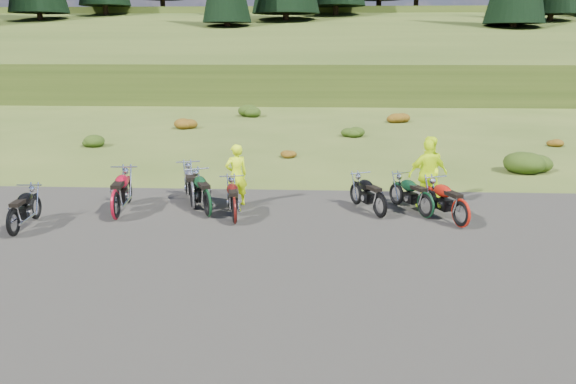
# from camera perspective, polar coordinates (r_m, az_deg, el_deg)

# --- Properties ---
(ground) EXTENTS (300.00, 300.00, 0.00)m
(ground) POSITION_cam_1_polar(r_m,az_deg,el_deg) (13.45, -0.56, -4.20)
(ground) COLOR #374B19
(ground) RESTS_ON ground
(gravel_pad) EXTENTS (20.00, 12.00, 0.04)m
(gravel_pad) POSITION_cam_1_polar(r_m,az_deg,el_deg) (11.58, -1.17, -7.43)
(gravel_pad) COLOR black
(gravel_pad) RESTS_ON ground
(hill_slope) EXTENTS (300.00, 45.97, 9.37)m
(hill_slope) POSITION_cam_1_polar(r_m,az_deg,el_deg) (62.84, 2.25, 10.83)
(hill_slope) COLOR #2E3F15
(hill_slope) RESTS_ON ground
(hill_plateau) EXTENTS (300.00, 90.00, 9.17)m
(hill_plateau) POSITION_cam_1_polar(r_m,az_deg,el_deg) (122.77, 2.63, 12.79)
(hill_plateau) COLOR #2E3F15
(hill_plateau) RESTS_ON ground
(shrub_1) EXTENTS (1.03, 1.03, 0.61)m
(shrub_1) POSITION_cam_1_polar(r_m,az_deg,el_deg) (26.26, -19.29, 5.07)
(shrub_1) COLOR #1F360D
(shrub_1) RESTS_ON ground
(shrub_2) EXTENTS (1.30, 1.30, 0.77)m
(shrub_2) POSITION_cam_1_polar(r_m,az_deg,el_deg) (30.37, -10.46, 7.03)
(shrub_2) COLOR brown
(shrub_2) RESTS_ON ground
(shrub_3) EXTENTS (1.56, 1.56, 0.92)m
(shrub_3) POSITION_cam_1_polar(r_m,az_deg,el_deg) (35.05, -3.81, 8.38)
(shrub_3) COLOR #1F360D
(shrub_3) RESTS_ON ground
(shrub_4) EXTENTS (0.77, 0.77, 0.45)m
(shrub_4) POSITION_cam_1_polar(r_m,az_deg,el_deg) (22.31, -0.15, 4.10)
(shrub_4) COLOR brown
(shrub_4) RESTS_ON ground
(shrub_5) EXTENTS (1.03, 1.03, 0.61)m
(shrub_5) POSITION_cam_1_polar(r_m,az_deg,el_deg) (27.54, 6.52, 6.23)
(shrub_5) COLOR #1F360D
(shrub_5) RESTS_ON ground
(shrub_6) EXTENTS (1.30, 1.30, 0.77)m
(shrub_6) POSITION_cam_1_polar(r_m,az_deg,el_deg) (33.06, 11.04, 7.62)
(shrub_6) COLOR brown
(shrub_6) RESTS_ON ground
(shrub_7) EXTENTS (1.56, 1.56, 0.92)m
(shrub_7) POSITION_cam_1_polar(r_m,az_deg,el_deg) (21.53, 23.35, 3.11)
(shrub_7) COLOR #1F360D
(shrub_7) RESTS_ON ground
(shrub_8) EXTENTS (0.77, 0.77, 0.45)m
(shrub_8) POSITION_cam_1_polar(r_m,az_deg,el_deg) (27.48, 25.26, 4.72)
(shrub_8) COLOR brown
(shrub_8) RESTS_ON ground
(motorcycle_0) EXTENTS (0.79, 1.95, 1.00)m
(motorcycle_0) POSITION_cam_1_polar(r_m,az_deg,el_deg) (14.65, -25.96, -4.15)
(motorcycle_0) COLOR black
(motorcycle_0) RESTS_ON ground
(motorcycle_1) EXTENTS (0.98, 2.28, 1.16)m
(motorcycle_1) POSITION_cam_1_polar(r_m,az_deg,el_deg) (15.04, -17.00, -2.79)
(motorcycle_1) COLOR maroon
(motorcycle_1) RESTS_ON ground
(motorcycle_2) EXTENTS (1.47, 2.16, 1.08)m
(motorcycle_2) POSITION_cam_1_polar(r_m,az_deg,el_deg) (14.75, -8.11, -2.61)
(motorcycle_2) COLOR black
(motorcycle_2) RESTS_ON ground
(motorcycle_3) EXTENTS (1.30, 2.23, 1.11)m
(motorcycle_3) POSITION_cam_1_polar(r_m,az_deg,el_deg) (15.54, -9.60, -1.78)
(motorcycle_3) COLOR #ADAEB2
(motorcycle_3) RESTS_ON ground
(motorcycle_4) EXTENTS (1.02, 2.02, 1.01)m
(motorcycle_4) POSITION_cam_1_polar(r_m,az_deg,el_deg) (14.12, -5.42, -3.33)
(motorcycle_4) COLOR #440E0B
(motorcycle_4) RESTS_ON ground
(motorcycle_5) EXTENTS (1.38, 2.00, 1.00)m
(motorcycle_5) POSITION_cam_1_polar(r_m,az_deg,el_deg) (14.73, 9.26, -2.69)
(motorcycle_5) COLOR black
(motorcycle_5) RESTS_ON ground
(motorcycle_6) EXTENTS (1.41, 2.12, 1.06)m
(motorcycle_6) POSITION_cam_1_polar(r_m,az_deg,el_deg) (14.42, 17.04, -3.55)
(motorcycle_6) COLOR #A0170B
(motorcycle_6) RESTS_ON ground
(motorcycle_7) EXTENTS (1.46, 1.99, 1.00)m
(motorcycle_7) POSITION_cam_1_polar(r_m,az_deg,el_deg) (14.96, 13.74, -2.66)
(motorcycle_7) COLOR black
(motorcycle_7) RESTS_ON ground
(person_middle) EXTENTS (0.74, 0.65, 1.72)m
(person_middle) POSITION_cam_1_polar(r_m,az_deg,el_deg) (15.50, -5.27, 1.62)
(person_middle) COLOR #C1E40C
(person_middle) RESTS_ON ground
(person_right_a) EXTENTS (0.93, 0.74, 1.84)m
(person_right_a) POSITION_cam_1_polar(r_m,az_deg,el_deg) (16.47, 14.00, 2.24)
(person_right_a) COLOR #C1E40C
(person_right_a) RESTS_ON ground
(person_right_b) EXTENTS (1.18, 0.71, 1.88)m
(person_right_b) POSITION_cam_1_polar(r_m,az_deg,el_deg) (15.65, 14.01, 1.66)
(person_right_b) COLOR #C1E40C
(person_right_b) RESTS_ON ground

